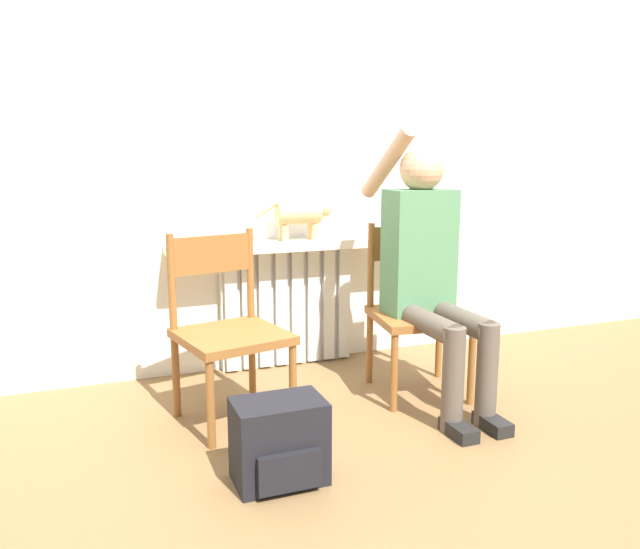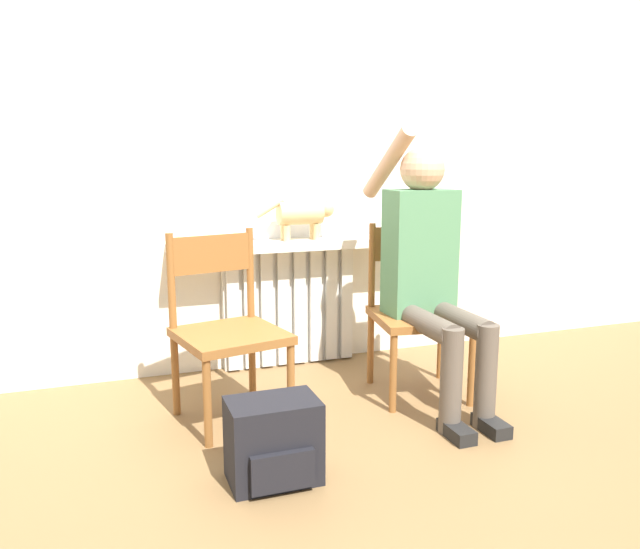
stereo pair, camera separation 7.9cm
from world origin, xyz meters
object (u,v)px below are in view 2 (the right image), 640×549
(chair_left, at_px, (227,326))
(person, at_px, (429,264))
(chair_right, at_px, (417,309))
(cat, at_px, (304,214))
(backpack, at_px, (274,442))

(chair_left, xyz_separation_m, person, (0.99, -0.12, 0.25))
(chair_right, bearing_deg, person, -84.20)
(person, height_order, cat, person)
(chair_left, distance_m, chair_right, 1.00)
(chair_right, xyz_separation_m, person, (-0.01, -0.12, 0.25))
(person, distance_m, cat, 0.83)
(cat, height_order, backpack, cat)
(chair_right, relative_size, person, 0.64)
(backpack, bearing_deg, chair_left, 93.88)
(person, bearing_deg, cat, 122.03)
(person, xyz_separation_m, cat, (-0.43, 0.68, 0.20))
(chair_right, bearing_deg, backpack, -137.17)
(person, relative_size, backpack, 4.02)
(chair_left, distance_m, person, 1.03)
(chair_left, height_order, person, person)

